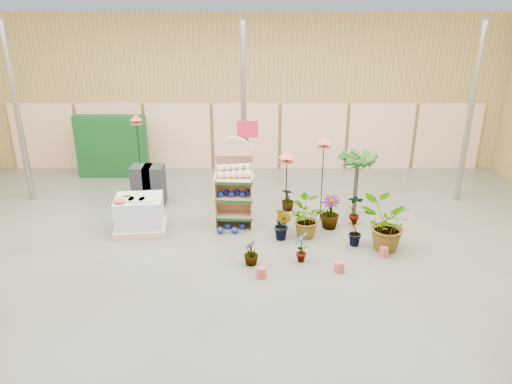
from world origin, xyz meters
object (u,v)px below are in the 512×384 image
(display_shelf, at_px, (234,186))
(bird_table_front, at_px, (287,157))
(pallet_stack, at_px, (140,214))
(potted_plant_2, at_px, (304,218))

(display_shelf, distance_m, bird_table_front, 1.51)
(pallet_stack, bearing_deg, display_shelf, 2.91)
(pallet_stack, relative_size, potted_plant_2, 1.38)
(bird_table_front, xyz_separation_m, potted_plant_2, (0.41, -0.11, -1.35))
(display_shelf, distance_m, pallet_stack, 2.20)
(display_shelf, xyz_separation_m, pallet_stack, (-2.11, -0.34, -0.54))
(potted_plant_2, bearing_deg, display_shelf, 157.65)
(display_shelf, relative_size, bird_table_front, 1.07)
(pallet_stack, relative_size, bird_table_front, 0.63)
(potted_plant_2, bearing_deg, bird_table_front, 164.74)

